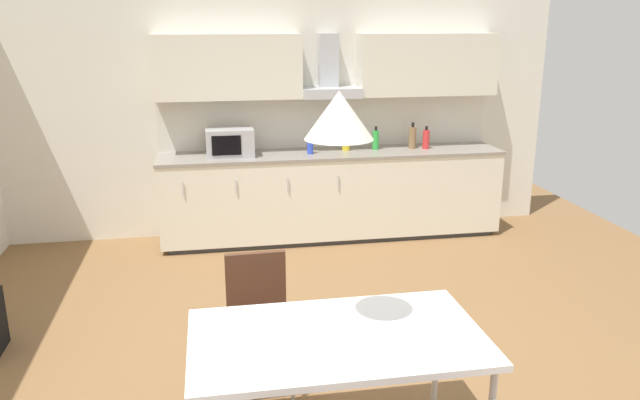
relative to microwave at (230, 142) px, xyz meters
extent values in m
cube|color=brown|center=(0.35, -2.57, -1.09)|extent=(8.03, 8.67, 0.02)
cube|color=silver|center=(0.35, 0.37, 0.25)|extent=(6.43, 0.10, 2.65)
cube|color=#333333|center=(1.06, 0.00, -1.05)|extent=(3.45, 0.58, 0.05)
cube|color=silver|center=(1.06, 0.00, -0.60)|extent=(3.60, 0.64, 0.86)
cube|color=gray|center=(1.06, 0.00, -0.16)|extent=(3.62, 0.66, 0.03)
cube|color=silver|center=(-0.48, -0.33, -0.38)|extent=(0.01, 0.01, 0.14)
cube|color=silver|center=(0.04, -0.33, -0.38)|extent=(0.01, 0.01, 0.14)
cube|color=silver|center=(0.55, -0.33, -0.38)|extent=(0.01, 0.01, 0.14)
cube|color=silver|center=(1.06, -0.33, -0.38)|extent=(0.01, 0.01, 0.14)
cube|color=silver|center=(1.06, 0.31, 0.12)|extent=(3.60, 0.02, 0.53)
cube|color=silver|center=(0.01, 0.15, 0.74)|extent=(1.49, 0.34, 0.64)
cube|color=silver|center=(2.12, 0.15, 0.74)|extent=(1.49, 0.34, 0.64)
cube|color=#B7BABF|center=(1.06, 0.13, 0.47)|extent=(0.62, 0.40, 0.10)
cube|color=#B7BABF|center=(1.06, 0.24, 0.77)|extent=(0.20, 0.16, 0.59)
cube|color=#ADADB2|center=(0.00, 0.00, 0.00)|extent=(0.48, 0.34, 0.28)
cube|color=black|center=(-0.04, -0.17, 0.00)|extent=(0.29, 0.01, 0.20)
cylinder|color=blue|center=(0.82, -0.05, -0.04)|extent=(0.07, 0.07, 0.19)
cylinder|color=black|center=(0.82, -0.05, 0.08)|extent=(0.03, 0.03, 0.04)
cylinder|color=brown|center=(1.95, 0.03, -0.02)|extent=(0.08, 0.08, 0.23)
cylinder|color=black|center=(1.95, 0.03, 0.12)|extent=(0.03, 0.03, 0.05)
cylinder|color=yellow|center=(1.22, 0.05, -0.04)|extent=(0.08, 0.08, 0.19)
cylinder|color=black|center=(1.22, 0.05, 0.07)|extent=(0.03, 0.03, 0.04)
cylinder|color=red|center=(2.09, 0.00, -0.04)|extent=(0.07, 0.07, 0.20)
cylinder|color=black|center=(2.09, 0.00, 0.08)|extent=(0.03, 0.03, 0.04)
cylinder|color=green|center=(1.55, 0.05, -0.04)|extent=(0.07, 0.07, 0.20)
cylinder|color=black|center=(1.55, 0.05, 0.09)|extent=(0.03, 0.03, 0.04)
cube|color=white|center=(0.38, -3.56, -0.35)|extent=(1.48, 0.85, 0.04)
cylinder|color=silver|center=(-0.30, -3.20, -0.72)|extent=(0.04, 0.04, 0.71)
cylinder|color=silver|center=(1.06, -3.20, -0.72)|extent=(0.04, 0.04, 0.71)
cube|color=#4C2D1E|center=(0.05, -2.84, -0.63)|extent=(0.41, 0.41, 0.04)
cube|color=#4C2D1E|center=(0.04, -2.66, -0.41)|extent=(0.38, 0.05, 0.40)
cylinder|color=silver|center=(0.23, -3.00, -0.86)|extent=(0.02, 0.02, 0.43)
cylinder|color=silver|center=(-0.11, -3.01, -0.86)|extent=(0.02, 0.02, 0.43)
cylinder|color=silver|center=(0.21, -2.66, -0.86)|extent=(0.02, 0.02, 0.43)
cylinder|color=silver|center=(-0.13, -2.67, -0.86)|extent=(0.02, 0.02, 0.43)
cone|color=silver|center=(0.38, -3.56, 0.78)|extent=(0.32, 0.32, 0.22)
camera|label=1|loc=(-0.20, -6.31, 1.19)|focal=35.00mm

